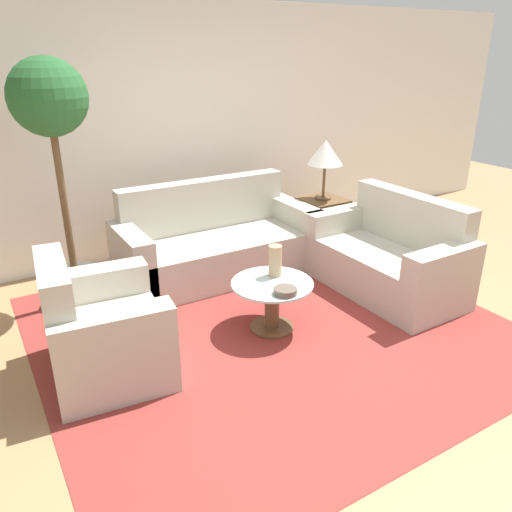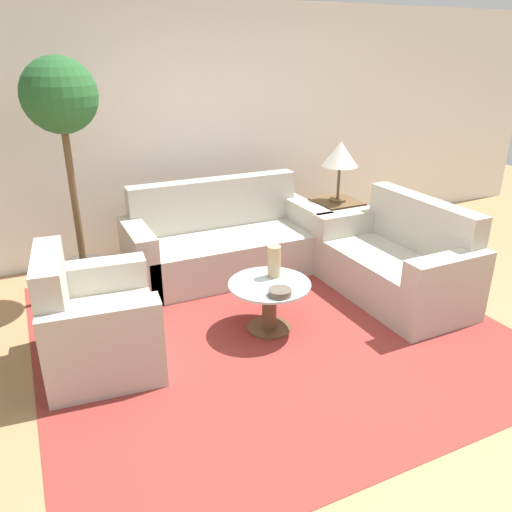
{
  "view_description": "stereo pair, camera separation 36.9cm",
  "coord_description": "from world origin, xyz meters",
  "px_view_note": "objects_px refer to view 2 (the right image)",
  "views": [
    {
      "loc": [
        -2.02,
        -2.42,
        2.11
      ],
      "look_at": [
        -0.09,
        0.81,
        0.55
      ],
      "focal_mm": 35.0,
      "sensor_mm": 36.0,
      "label": 1
    },
    {
      "loc": [
        -1.7,
        -2.6,
        2.11
      ],
      "look_at": [
        -0.09,
        0.81,
        0.55
      ],
      "focal_mm": 35.0,
      "sensor_mm": 36.0,
      "label": 2
    }
  ],
  "objects_px": {
    "table_lamp": "(340,155)",
    "bowl": "(280,292)",
    "armchair": "(93,327)",
    "coffee_table": "(269,300)",
    "potted_plant": "(64,130)",
    "loveseat": "(398,265)",
    "vase": "(274,262)",
    "sofa_main": "(224,244)"
  },
  "relations": [
    {
      "from": "loveseat",
      "to": "bowl",
      "type": "height_order",
      "value": "loveseat"
    },
    {
      "from": "loveseat",
      "to": "table_lamp",
      "type": "bearing_deg",
      "value": 175.68
    },
    {
      "from": "potted_plant",
      "to": "bowl",
      "type": "relative_size",
      "value": 11.8
    },
    {
      "from": "loveseat",
      "to": "bowl",
      "type": "distance_m",
      "value": 1.41
    },
    {
      "from": "vase",
      "to": "armchair",
      "type": "bearing_deg",
      "value": 179.17
    },
    {
      "from": "armchair",
      "to": "vase",
      "type": "xyz_separation_m",
      "value": [
        1.43,
        -0.02,
        0.25
      ]
    },
    {
      "from": "sofa_main",
      "to": "potted_plant",
      "type": "xyz_separation_m",
      "value": [
        -1.36,
        0.05,
        1.21
      ]
    },
    {
      "from": "table_lamp",
      "to": "bowl",
      "type": "relative_size",
      "value": 3.63
    },
    {
      "from": "potted_plant",
      "to": "loveseat",
      "type": "bearing_deg",
      "value": -25.27
    },
    {
      "from": "potted_plant",
      "to": "vase",
      "type": "relative_size",
      "value": 8.0
    },
    {
      "from": "armchair",
      "to": "coffee_table",
      "type": "bearing_deg",
      "value": -89.2
    },
    {
      "from": "armchair",
      "to": "coffee_table",
      "type": "xyz_separation_m",
      "value": [
        1.34,
        -0.12,
        -0.03
      ]
    },
    {
      "from": "sofa_main",
      "to": "coffee_table",
      "type": "relative_size",
      "value": 3.0
    },
    {
      "from": "bowl",
      "to": "coffee_table",
      "type": "bearing_deg",
      "value": 83.57
    },
    {
      "from": "loveseat",
      "to": "vase",
      "type": "bearing_deg",
      "value": -92.41
    },
    {
      "from": "sofa_main",
      "to": "loveseat",
      "type": "height_order",
      "value": "sofa_main"
    },
    {
      "from": "potted_plant",
      "to": "table_lamp",
      "type": "bearing_deg",
      "value": -2.17
    },
    {
      "from": "table_lamp",
      "to": "potted_plant",
      "type": "relative_size",
      "value": 0.31
    },
    {
      "from": "loveseat",
      "to": "coffee_table",
      "type": "height_order",
      "value": "loveseat"
    },
    {
      "from": "sofa_main",
      "to": "armchair",
      "type": "distance_m",
      "value": 1.83
    },
    {
      "from": "coffee_table",
      "to": "potted_plant",
      "type": "relative_size",
      "value": 0.32
    },
    {
      "from": "armchair",
      "to": "potted_plant",
      "type": "xyz_separation_m",
      "value": [
        0.1,
        1.17,
        1.21
      ]
    },
    {
      "from": "armchair",
      "to": "loveseat",
      "type": "xyz_separation_m",
      "value": [
        2.69,
        -0.06,
        -0.0
      ]
    },
    {
      "from": "armchair",
      "to": "potted_plant",
      "type": "relative_size",
      "value": 0.49
    },
    {
      "from": "loveseat",
      "to": "potted_plant",
      "type": "relative_size",
      "value": 0.72
    },
    {
      "from": "coffee_table",
      "to": "sofa_main",
      "type": "bearing_deg",
      "value": 84.89
    },
    {
      "from": "sofa_main",
      "to": "vase",
      "type": "distance_m",
      "value": 1.17
    },
    {
      "from": "coffee_table",
      "to": "loveseat",
      "type": "bearing_deg",
      "value": 2.66
    },
    {
      "from": "sofa_main",
      "to": "vase",
      "type": "height_order",
      "value": "sofa_main"
    },
    {
      "from": "sofa_main",
      "to": "table_lamp",
      "type": "height_order",
      "value": "table_lamp"
    },
    {
      "from": "armchair",
      "to": "potted_plant",
      "type": "distance_m",
      "value": 1.68
    },
    {
      "from": "sofa_main",
      "to": "table_lamp",
      "type": "xyz_separation_m",
      "value": [
        1.31,
        -0.05,
        0.8
      ]
    },
    {
      "from": "loveseat",
      "to": "table_lamp",
      "type": "xyz_separation_m",
      "value": [
        0.07,
        1.12,
        0.8
      ]
    },
    {
      "from": "table_lamp",
      "to": "bowl",
      "type": "distance_m",
      "value": 2.12
    },
    {
      "from": "coffee_table",
      "to": "table_lamp",
      "type": "relative_size",
      "value": 1.03
    },
    {
      "from": "coffee_table",
      "to": "vase",
      "type": "distance_m",
      "value": 0.31
    },
    {
      "from": "vase",
      "to": "sofa_main",
      "type": "bearing_deg",
      "value": 88.76
    },
    {
      "from": "loveseat",
      "to": "vase",
      "type": "distance_m",
      "value": 1.29
    },
    {
      "from": "loveseat",
      "to": "table_lamp",
      "type": "height_order",
      "value": "table_lamp"
    },
    {
      "from": "armchair",
      "to": "potted_plant",
      "type": "height_order",
      "value": "potted_plant"
    },
    {
      "from": "coffee_table",
      "to": "vase",
      "type": "height_order",
      "value": "vase"
    },
    {
      "from": "loveseat",
      "to": "sofa_main",
      "type": "bearing_deg",
      "value": -134.23
    }
  ]
}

